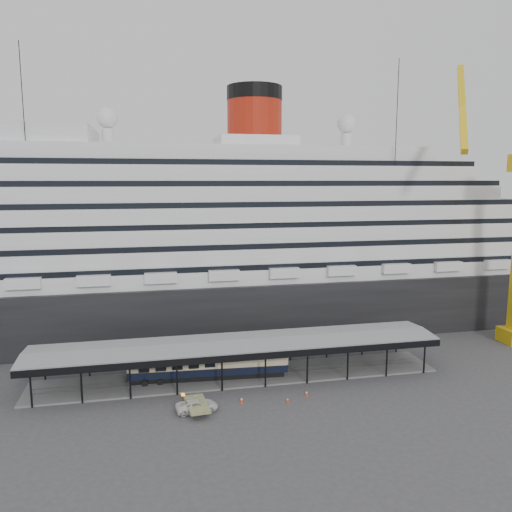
# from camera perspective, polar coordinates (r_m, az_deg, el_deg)

# --- Properties ---
(ground) EXTENTS (200.00, 200.00, 0.00)m
(ground) POSITION_cam_1_polar(r_m,az_deg,el_deg) (66.92, -1.23, -15.24)
(ground) COLOR #3A3A3C
(ground) RESTS_ON ground
(cruise_ship) EXTENTS (130.00, 30.00, 43.90)m
(cruise_ship) POSITION_cam_1_polar(r_m,az_deg,el_deg) (93.20, -4.97, 3.26)
(cruise_ship) COLOR black
(cruise_ship) RESTS_ON ground
(platform_canopy) EXTENTS (56.00, 9.18, 5.30)m
(platform_canopy) POSITION_cam_1_polar(r_m,az_deg,el_deg) (70.58, -2.02, -11.87)
(platform_canopy) COLOR slate
(platform_canopy) RESTS_ON ground
(port_truck) EXTENTS (5.16, 2.74, 1.38)m
(port_truck) POSITION_cam_1_polar(r_m,az_deg,el_deg) (61.99, -6.76, -16.64)
(port_truck) COLOR silver
(port_truck) RESTS_ON ground
(pullman_carriage) EXTENTS (21.73, 4.22, 21.20)m
(pullman_carriage) POSITION_cam_1_polar(r_m,az_deg,el_deg) (69.95, -5.42, -11.91)
(pullman_carriage) COLOR black
(pullman_carriage) RESTS_ON ground
(traffic_cone_left) EXTENTS (0.50, 0.50, 0.81)m
(traffic_cone_left) POSITION_cam_1_polar(r_m,az_deg,el_deg) (63.73, -1.66, -16.13)
(traffic_cone_left) COLOR #F03C0D
(traffic_cone_left) RESTS_ON ground
(traffic_cone_mid) EXTENTS (0.36, 0.36, 0.66)m
(traffic_cone_mid) POSITION_cam_1_polar(r_m,az_deg,el_deg) (63.97, 3.64, -16.11)
(traffic_cone_mid) COLOR red
(traffic_cone_mid) RESTS_ON ground
(traffic_cone_right) EXTENTS (0.42, 0.42, 0.74)m
(traffic_cone_right) POSITION_cam_1_polar(r_m,az_deg,el_deg) (65.93, 5.80, -15.32)
(traffic_cone_right) COLOR #F13C0D
(traffic_cone_right) RESTS_ON ground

